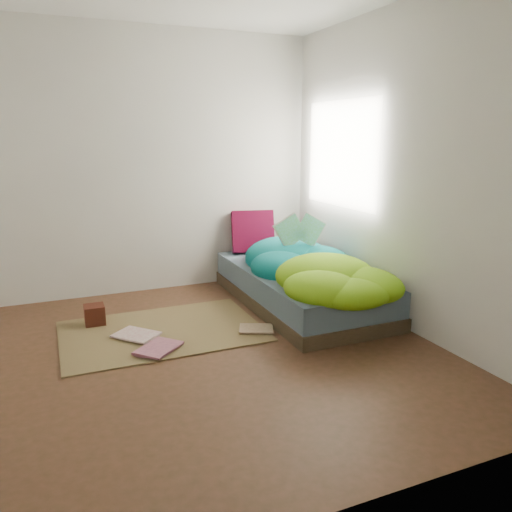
{
  "coord_description": "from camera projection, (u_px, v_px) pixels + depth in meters",
  "views": [
    {
      "loc": [
        -0.94,
        -3.3,
        1.58
      ],
      "look_at": [
        0.78,
        0.75,
        0.51
      ],
      "focal_mm": 35.0,
      "sensor_mm": 36.0,
      "label": 1
    }
  ],
  "objects": [
    {
      "name": "wooden_box",
      "position": [
        95.0,
        315.0,
        4.24
      ],
      "size": [
        0.17,
        0.17,
        0.16
      ],
      "primitive_type": "cube",
      "rotation": [
        0.0,
        0.0,
        -0.01
      ],
      "color": "#3B0E0D",
      "rests_on": "rug"
    },
    {
      "name": "duvet",
      "position": [
        312.0,
        258.0,
        4.47
      ],
      "size": [
        0.96,
        1.84,
        0.34
      ],
      "primitive_type": null,
      "color": "#076A6D",
      "rests_on": "bed"
    },
    {
      "name": "floor_book_c",
      "position": [
        256.0,
        334.0,
        4.02
      ],
      "size": [
        0.33,
        0.3,
        0.02
      ],
      "primitive_type": "imported",
      "rotation": [
        0.0,
        0.0,
        1.16
      ],
      "color": "tan",
      "rests_on": "rug"
    },
    {
      "name": "bed",
      "position": [
        300.0,
        287.0,
        4.75
      ],
      "size": [
        1.0,
        2.0,
        0.34
      ],
      "color": "#382D1E",
      "rests_on": "ground"
    },
    {
      "name": "pillow_magenta",
      "position": [
        253.0,
        232.0,
        5.37
      ],
      "size": [
        0.47,
        0.25,
        0.45
      ],
      "primitive_type": "cube",
      "rotation": [
        0.0,
        0.0,
        -0.25
      ],
      "color": "#470417",
      "rests_on": "bed"
    },
    {
      "name": "open_book",
      "position": [
        301.0,
        220.0,
        4.67
      ],
      "size": [
        0.42,
        0.14,
        0.25
      ],
      "primitive_type": null,
      "rotation": [
        0.0,
        0.0,
        -0.13
      ],
      "color": "green",
      "rests_on": "duvet"
    },
    {
      "name": "floor_book_b",
      "position": [
        145.0,
        346.0,
        3.77
      ],
      "size": [
        0.41,
        0.4,
        0.03
      ],
      "primitive_type": "imported",
      "rotation": [
        0.0,
        0.0,
        -0.83
      ],
      "color": "#BB6B7D",
      "rests_on": "rug"
    },
    {
      "name": "ground",
      "position": [
        199.0,
        355.0,
        3.68
      ],
      "size": [
        3.5,
        3.5,
        0.0
      ],
      "primitive_type": "cube",
      "color": "#442E1A",
      "rests_on": "ground"
    },
    {
      "name": "room_walls",
      "position": [
        194.0,
        128.0,
        3.31
      ],
      "size": [
        3.54,
        3.54,
        2.62
      ],
      "color": "silver",
      "rests_on": "ground"
    },
    {
      "name": "pillow_floral",
      "position": [
        289.0,
        248.0,
        5.38
      ],
      "size": [
        0.6,
        0.5,
        0.12
      ],
      "primitive_type": "cube",
      "rotation": [
        0.0,
        0.0,
        -0.39
      ],
      "color": "silver",
      "rests_on": "bed"
    },
    {
      "name": "rug",
      "position": [
        162.0,
        331.0,
        4.11
      ],
      "size": [
        1.6,
        1.1,
        0.01
      ],
      "primitive_type": "cube",
      "color": "brown",
      "rests_on": "ground"
    },
    {
      "name": "floor_book_a",
      "position": [
        126.0,
        341.0,
        3.87
      ],
      "size": [
        0.4,
        0.41,
        0.03
      ],
      "primitive_type": "imported",
      "rotation": [
        0.0,
        0.0,
        0.73
      ],
      "color": "silver",
      "rests_on": "rug"
    }
  ]
}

